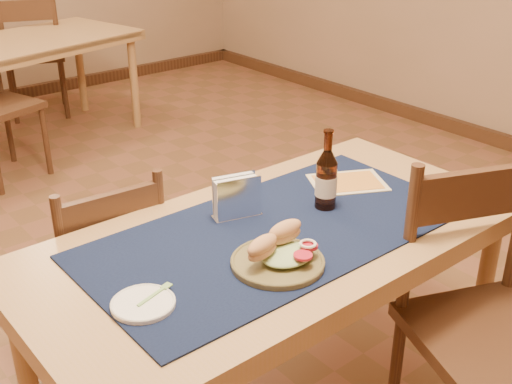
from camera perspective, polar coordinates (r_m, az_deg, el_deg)
main_table at (r=2.02m, az=1.81°, el=-5.63°), size 1.60×0.80×0.75m
placemat at (r=1.97m, az=1.85°, el=-3.51°), size 1.20×0.60×0.01m
baseboard at (r=2.91m, az=-8.93°, el=-9.64°), size 6.00×7.00×0.10m
back_table at (r=4.80m, az=-20.39°, el=11.51°), size 1.76×1.13×0.75m
chair_main_far at (r=2.38m, az=-13.36°, el=-7.14°), size 0.43×0.43×0.87m
chair_main_near at (r=2.10m, az=19.76°, el=-10.85°), size 0.60×0.60×1.00m
chair_back_far at (r=5.47m, az=-19.19°, el=11.60°), size 0.59×0.59×0.99m
sandwich_plate at (r=1.79m, az=2.08°, el=-5.63°), size 0.26×0.26×0.10m
side_plate at (r=1.66m, az=-10.01°, el=-9.70°), size 0.16×0.16×0.01m
fork at (r=1.69m, az=-8.78°, el=-8.82°), size 0.12×0.05×0.00m
beer_bottle at (r=2.08m, az=6.27°, el=1.12°), size 0.07×0.07×0.27m
napkin_holder at (r=2.03m, az=-1.73°, el=-0.53°), size 0.17×0.10×0.14m
menu_card at (r=2.30m, az=8.14°, el=0.86°), size 0.32×0.29×0.01m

